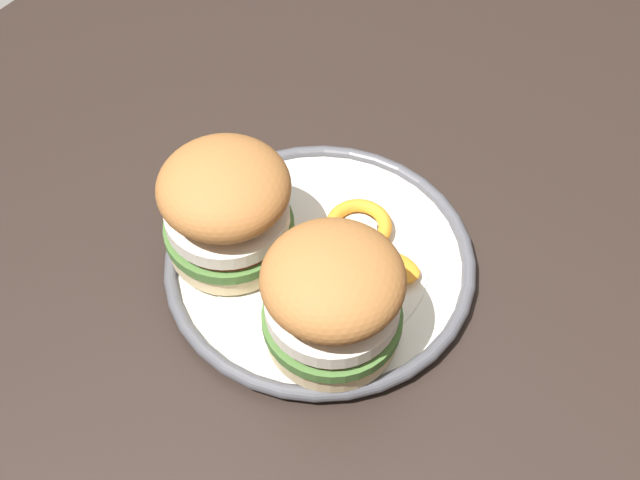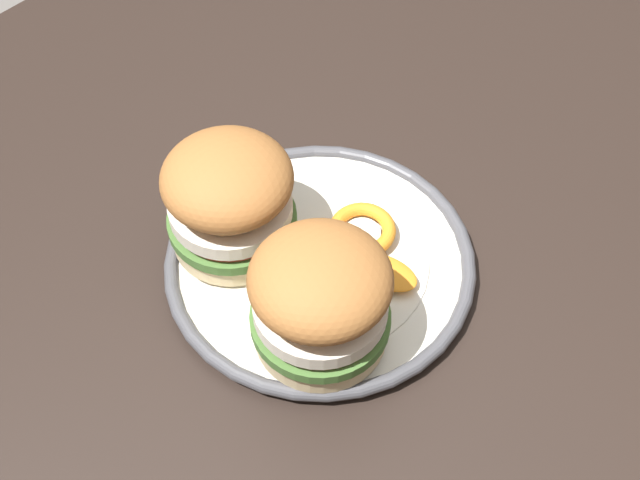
% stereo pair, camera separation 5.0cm
% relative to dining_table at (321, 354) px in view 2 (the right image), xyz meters
% --- Properties ---
extents(dining_table, '(1.42, 1.03, 0.78)m').
position_rel_dining_table_xyz_m(dining_table, '(0.00, 0.00, 0.00)').
color(dining_table, black).
rests_on(dining_table, ground).
extents(dinner_plate, '(0.26, 0.26, 0.02)m').
position_rel_dining_table_xyz_m(dinner_plate, '(0.02, 0.02, 0.10)').
color(dinner_plate, silver).
rests_on(dinner_plate, dining_table).
extents(sandwich_half_left, '(0.12, 0.12, 0.10)m').
position_rel_dining_table_xyz_m(sandwich_half_left, '(-0.03, -0.03, 0.16)').
color(sandwich_half_left, beige).
rests_on(sandwich_half_left, dinner_plate).
extents(sandwich_half_right, '(0.13, 0.13, 0.10)m').
position_rel_dining_table_xyz_m(sandwich_half_right, '(-0.01, 0.09, 0.16)').
color(sandwich_half_right, beige).
rests_on(sandwich_half_right, dinner_plate).
extents(orange_peel_curled, '(0.08, 0.08, 0.01)m').
position_rel_dining_table_xyz_m(orange_peel_curled, '(0.06, 0.01, 0.12)').
color(orange_peel_curled, orange).
rests_on(orange_peel_curled, dinner_plate).
extents(orange_peel_strip_long, '(0.05, 0.06, 0.01)m').
position_rel_dining_table_xyz_m(orange_peel_strip_long, '(0.04, -0.03, 0.11)').
color(orange_peel_strip_long, orange).
rests_on(orange_peel_strip_long, dinner_plate).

